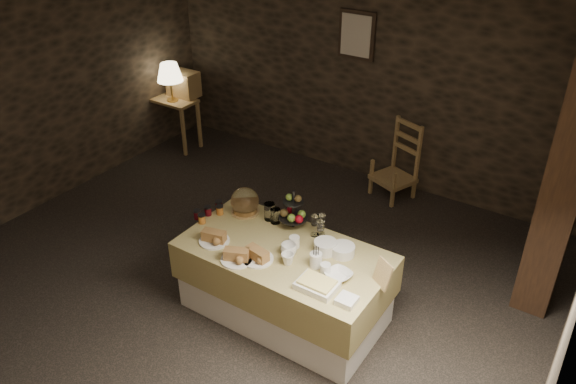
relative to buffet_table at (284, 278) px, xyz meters
The scene contains 28 objects.
ground_plane 0.77m from the buffet_table, 162.73° to the left, with size 5.50×5.00×0.01m, color black.
room_shell 1.34m from the buffet_table, 162.73° to the left, with size 5.52×5.02×2.60m.
buffet_table is the anchor object (origin of this frame).
console_table 3.71m from the buffet_table, 147.72° to the left, with size 0.65×0.37×0.70m.
table_lamp 3.70m from the buffet_table, 147.97° to the left, with size 0.34×0.34×0.51m.
wine_rack 3.80m from the buffet_table, 145.00° to the left, with size 0.42×0.26×0.34m, color olive.
chair 2.45m from the buffet_table, 91.24° to the left, with size 0.55×0.54×0.72m.
timber_column 2.41m from the buffet_table, 36.62° to the left, with size 0.30×0.30×2.60m, color black.
framed_picture 3.09m from the buffet_table, 106.43° to the left, with size 0.45×0.04×0.55m.
plate_stack_a 0.48m from the buffet_table, 29.73° to the left, with size 0.19×0.19×0.10m, color white.
plate_stack_b 0.59m from the buffet_table, 26.28° to the left, with size 0.20×0.20×0.09m, color white.
cutlery_holder 0.48m from the buffet_table, ahead, with size 0.10×0.10×0.12m, color white.
cup_a 0.35m from the buffet_table, 26.04° to the right, with size 0.13×0.13×0.11m, color white.
cup_b 0.39m from the buffet_table, 47.52° to the right, with size 0.11×0.11×0.10m, color white.
mug_c 0.35m from the buffet_table, 63.42° to the left, with size 0.09×0.09×0.10m, color white.
mug_d 0.56m from the buffet_table, 10.23° to the right, with size 0.08×0.08×0.09m, color white.
bowl 0.64m from the buffet_table, ahead, with size 0.20×0.20×0.05m, color white.
cake_dome 0.79m from the buffet_table, 155.41° to the left, with size 0.26×0.26×0.26m.
fruit_stand 0.56m from the buffet_table, 110.49° to the left, with size 0.26×0.26×0.36m.
bread_platter_left 0.69m from the buffet_table, 157.79° to the right, with size 0.26×0.26×0.11m.
bread_platter_center 0.53m from the buffet_table, 126.77° to the right, with size 0.26×0.26×0.11m.
bread_platter_right 0.42m from the buffet_table, 115.37° to the right, with size 0.26×0.26×0.11m.
jam_jars 0.92m from the buffet_table, behind, with size 0.18×0.32×0.07m.
tart_dish 0.63m from the buffet_table, 29.08° to the right, with size 0.30×0.22×0.07m.
square_dish 0.85m from the buffet_table, 20.99° to the right, with size 0.14×0.14×0.04m, color white.
menu_frame 0.94m from the buffet_table, ahead, with size 0.17×0.02×0.22m, color olive.
storage_jar_a 0.61m from the buffet_table, 139.36° to the left, with size 0.10×0.10×0.16m, color white.
storage_jar_b 0.55m from the buffet_table, 134.66° to the left, with size 0.09×0.09×0.14m, color white.
Camera 1 is at (2.73, -3.30, 3.48)m, focal length 35.00 mm.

